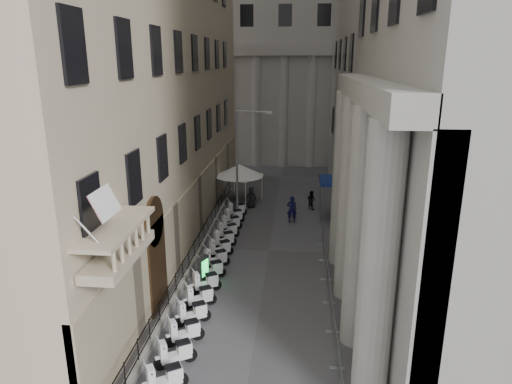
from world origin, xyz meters
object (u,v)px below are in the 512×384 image
at_px(info_kiosk, 203,270).
at_px(pedestrian_a, 292,209).
at_px(security_tent, 235,169).
at_px(pedestrian_b, 311,200).
at_px(street_lamp, 241,157).

xyz_separation_m(info_kiosk, pedestrian_a, (4.53, 10.18, 0.20)).
relative_size(security_tent, pedestrian_b, 2.58).
height_order(security_tent, street_lamp, street_lamp).
xyz_separation_m(security_tent, pedestrian_b, (6.43, -2.18, -1.93)).
relative_size(street_lamp, pedestrian_b, 5.31).
relative_size(info_kiosk, pedestrian_b, 1.03).
distance_m(street_lamp, info_kiosk, 10.74).
bearing_deg(street_lamp, security_tent, 110.79).
bearing_deg(pedestrian_a, street_lamp, 1.12).
bearing_deg(pedestrian_a, pedestrian_b, -118.14).
height_order(pedestrian_a, pedestrian_b, pedestrian_a).
bearing_deg(security_tent, pedestrian_a, -47.63).
bearing_deg(info_kiosk, security_tent, 114.05).
height_order(security_tent, pedestrian_a, security_tent).
relative_size(street_lamp, pedestrian_a, 4.07).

